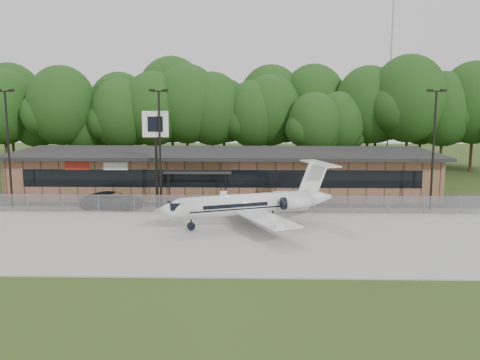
{
  "coord_description": "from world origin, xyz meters",
  "views": [
    {
      "loc": [
        2.95,
        -28.43,
        9.78
      ],
      "look_at": [
        1.91,
        12.0,
        3.3
      ],
      "focal_mm": 40.0,
      "sensor_mm": 36.0,
      "label": 1
    }
  ],
  "objects_px": {
    "business_jet": "(252,205)",
    "pole_sign": "(156,134)",
    "terminal": "(224,172)",
    "suv": "(113,200)"
  },
  "relations": [
    {
      "from": "suv",
      "to": "pole_sign",
      "type": "distance_m",
      "value": 6.87
    },
    {
      "from": "business_jet",
      "to": "suv",
      "type": "distance_m",
      "value": 13.52
    },
    {
      "from": "terminal",
      "to": "business_jet",
      "type": "distance_m",
      "value": 13.8
    },
    {
      "from": "terminal",
      "to": "business_jet",
      "type": "xyz_separation_m",
      "value": [
        2.82,
        -13.5,
        -0.49
      ]
    },
    {
      "from": "terminal",
      "to": "suv",
      "type": "relative_size",
      "value": 7.71
    },
    {
      "from": "business_jet",
      "to": "pole_sign",
      "type": "xyz_separation_m",
      "value": [
        -8.21,
        6.36,
        4.74
      ]
    },
    {
      "from": "suv",
      "to": "business_jet",
      "type": "bearing_deg",
      "value": -111.12
    },
    {
      "from": "business_jet",
      "to": "pole_sign",
      "type": "bearing_deg",
      "value": 121.86
    },
    {
      "from": "terminal",
      "to": "business_jet",
      "type": "height_order",
      "value": "business_jet"
    },
    {
      "from": "business_jet",
      "to": "pole_sign",
      "type": "height_order",
      "value": "pole_sign"
    }
  ]
}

